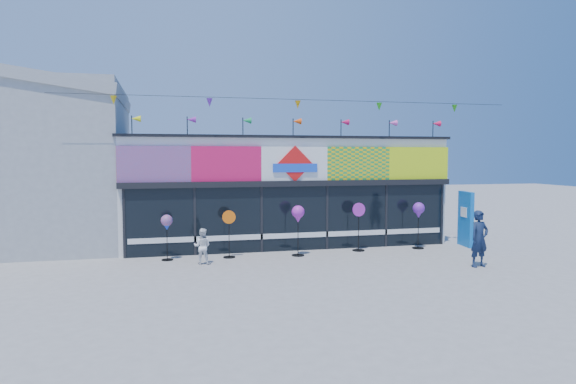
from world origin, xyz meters
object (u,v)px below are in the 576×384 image
object	(u,v)px
spinner_1	(229,233)
child	(202,246)
adult_man	(479,239)
spinner_4	(419,212)
spinner_0	(167,224)
spinner_2	(298,216)
spinner_3	(359,226)
blue_sign	(466,219)

from	to	relation	value
spinner_1	child	world-z (taller)	spinner_1
adult_man	child	bearing A→B (deg)	154.40
spinner_4	adult_man	distance (m)	3.32
spinner_0	child	distance (m)	1.50
spinner_0	spinner_4	bearing A→B (deg)	0.08
spinner_0	spinner_4	xyz separation A→B (m)	(8.91, 0.01, 0.16)
spinner_1	adult_man	distance (m)	7.89
spinner_2	spinner_4	distance (m)	4.61
spinner_4	spinner_0	bearing A→B (deg)	-179.92
spinner_3	blue_sign	bearing A→B (deg)	-0.48
spinner_2	spinner_3	distance (m)	2.40
spinner_1	spinner_4	size ratio (longest dim) A/B	0.93
spinner_0	spinner_2	bearing A→B (deg)	-3.64
spinner_4	spinner_3	bearing A→B (deg)	177.90
spinner_4	adult_man	xyz separation A→B (m)	(0.30, -3.27, -0.49)
blue_sign	spinner_3	distance (m)	4.24
spinner_0	child	bearing A→B (deg)	-39.08
blue_sign	spinner_1	xyz separation A→B (m)	(-8.87, -0.10, -0.20)
adult_man	child	xyz separation A→B (m)	(-8.15, 2.40, -0.30)
adult_man	spinner_3	bearing A→B (deg)	118.36
spinner_3	child	xyz separation A→B (m)	(-5.57, -0.96, -0.35)
spinner_4	child	world-z (taller)	spinner_4
spinner_0	child	size ratio (longest dim) A/B	1.33
spinner_4	child	size ratio (longest dim) A/B	1.51
spinner_2	blue_sign	bearing A→B (deg)	2.91
spinner_1	spinner_3	bearing A→B (deg)	1.74
child	spinner_3	bearing A→B (deg)	-154.72
blue_sign	spinner_1	size ratio (longest dim) A/B	1.30
child	spinner_0	bearing A→B (deg)	-23.54
child	spinner_2	bearing A→B (deg)	-154.21
blue_sign	spinner_2	world-z (taller)	blue_sign
spinner_3	child	world-z (taller)	spinner_3
adult_man	spinner_1	bearing A→B (deg)	146.77
spinner_0	spinner_2	world-z (taller)	spinner_2
blue_sign	adult_man	xyz separation A→B (m)	(-1.66, -3.32, -0.17)
blue_sign	child	distance (m)	9.86
spinner_4	child	bearing A→B (deg)	-173.66
spinner_2	spinner_3	bearing A→B (deg)	9.02
child	spinner_1	bearing A→B (deg)	-123.56
spinner_1	spinner_4	world-z (taller)	spinner_4
spinner_0	spinner_1	xyz separation A→B (m)	(2.00, -0.04, -0.36)
adult_man	blue_sign	bearing A→B (deg)	54.23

